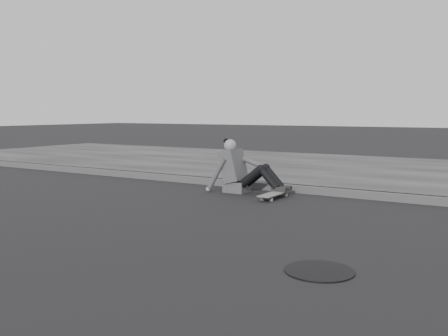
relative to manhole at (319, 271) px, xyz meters
The scene contains 6 objects.
ground 1.45m from the manhole, 130.71° to the left, with size 80.00×80.00×0.00m, color black.
curb 3.80m from the manhole, 104.39° to the left, with size 24.00×0.16×0.12m, color #494949.
sidewalk 6.76m from the manhole, 98.02° to the left, with size 24.00×6.00×0.12m, color #393939.
manhole is the anchor object (origin of this frame).
skateboard 3.47m from the manhole, 121.70° to the left, with size 0.20×0.78×0.09m.
seated_woman 4.11m from the manhole, 128.65° to the left, with size 1.38×0.46×0.88m.
Camera 1 is at (2.34, -4.90, 1.30)m, focal length 40.00 mm.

